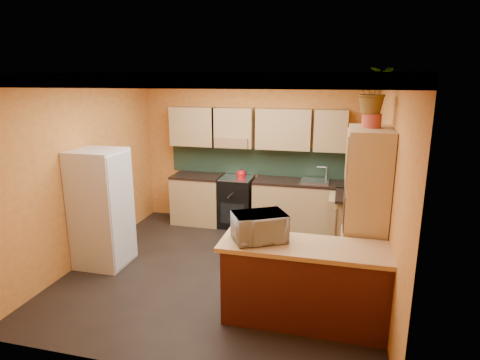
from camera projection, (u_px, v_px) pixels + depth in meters
name	position (u px, v px, depth m)	size (l,w,h in m)	color
room_shell	(229.00, 121.00, 5.46)	(4.24, 4.24, 2.72)	black
base_cabinets_back	(270.00, 205.00, 7.22)	(3.65, 0.60, 0.88)	tan
countertop_back	(271.00, 180.00, 7.10)	(3.65, 0.62, 0.04)	black
stove	(237.00, 202.00, 7.36)	(0.58, 0.58, 0.91)	black
kettle	(241.00, 174.00, 7.15)	(0.17, 0.17, 0.18)	#B30B13
sink	(315.00, 181.00, 6.91)	(0.48, 0.40, 0.03)	silver
base_cabinets_right	(354.00, 225.00, 6.25)	(0.60, 0.80, 0.88)	tan
countertop_right	(356.00, 196.00, 6.14)	(0.62, 0.80, 0.04)	black
fridge	(101.00, 208.00, 5.73)	(0.68, 0.66, 1.70)	silver
pantry	(364.00, 214.00, 4.87)	(0.48, 0.90, 2.10)	tan
fern_pot	(372.00, 121.00, 4.64)	(0.22, 0.22, 0.16)	#A73828
fern	(374.00, 91.00, 4.56)	(0.46, 0.40, 0.51)	tan
breakfast_bar	(306.00, 286.00, 4.40)	(1.80, 0.55, 0.88)	#481310
bar_top	(308.00, 247.00, 4.28)	(1.90, 0.65, 0.05)	tan
microwave	(259.00, 227.00, 4.36)	(0.56, 0.38, 0.31)	silver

